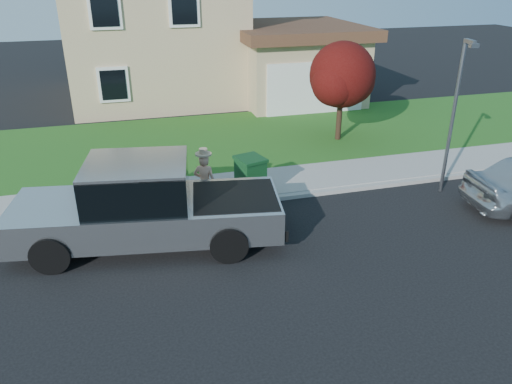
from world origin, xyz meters
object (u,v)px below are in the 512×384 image
at_px(pickup_truck, 146,207).
at_px(street_lamp, 455,109).
at_px(trash_bin, 250,176).
at_px(woman, 205,182).
at_px(ornamental_tree, 343,78).

height_order(pickup_truck, street_lamp, street_lamp).
bearing_deg(pickup_truck, trash_bin, 38.15).
distance_m(trash_bin, street_lamp, 6.11).
bearing_deg(street_lamp, pickup_truck, -167.03).
height_order(pickup_truck, woman, pickup_truck).
relative_size(trash_bin, street_lamp, 0.26).
bearing_deg(street_lamp, ornamental_tree, 110.00).
bearing_deg(ornamental_tree, pickup_truck, -142.70).
distance_m(pickup_truck, trash_bin, 3.52).
height_order(pickup_truck, trash_bin, pickup_truck).
distance_m(pickup_truck, woman, 2.21).
xyz_separation_m(woman, ornamental_tree, (6.06, 4.49, 1.60)).
bearing_deg(trash_bin, woman, 176.34).
bearing_deg(ornamental_tree, woman, -143.49).
height_order(woman, street_lamp, street_lamp).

